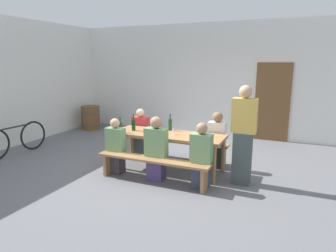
% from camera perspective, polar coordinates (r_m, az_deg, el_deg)
% --- Properties ---
extents(ground_plane, '(24.00, 24.00, 0.00)m').
position_cam_1_polar(ground_plane, '(6.04, -0.00, -8.37)').
color(ground_plane, slate).
extents(back_wall, '(14.00, 0.20, 3.20)m').
position_cam_1_polar(back_wall, '(8.86, 8.91, 8.70)').
color(back_wall, silver).
rests_on(back_wall, ground).
extents(side_wall, '(0.20, 7.14, 3.20)m').
position_cam_1_polar(side_wall, '(8.44, -28.54, 7.20)').
color(side_wall, silver).
rests_on(side_wall, ground).
extents(wooden_door, '(0.90, 0.06, 2.10)m').
position_cam_1_polar(wooden_door, '(8.50, 19.30, 4.29)').
color(wooden_door, brown).
rests_on(wooden_door, ground).
extents(tasting_table, '(2.21, 0.76, 0.75)m').
position_cam_1_polar(tasting_table, '(5.84, -0.00, -2.18)').
color(tasting_table, '#9E7247').
rests_on(tasting_table, ground).
extents(bench_near, '(2.11, 0.30, 0.45)m').
position_cam_1_polar(bench_near, '(5.34, -2.97, -7.12)').
color(bench_near, '#9E7247').
rests_on(bench_near, ground).
extents(bench_far, '(2.11, 0.30, 0.45)m').
position_cam_1_polar(bench_far, '(6.53, 2.41, -3.48)').
color(bench_far, '#9E7247').
rests_on(bench_far, ground).
extents(wine_bottle_0, '(0.07, 0.07, 0.33)m').
position_cam_1_polar(wine_bottle_0, '(6.07, 0.41, 0.32)').
color(wine_bottle_0, '#194723').
rests_on(wine_bottle_0, tasting_table).
extents(wine_bottle_1, '(0.08, 0.08, 0.33)m').
position_cam_1_polar(wine_bottle_1, '(6.09, -6.60, 0.26)').
color(wine_bottle_1, '#143319').
rests_on(wine_bottle_1, tasting_table).
extents(wine_bottle_2, '(0.07, 0.07, 0.30)m').
position_cam_1_polar(wine_bottle_2, '(5.97, -9.07, -0.17)').
color(wine_bottle_2, '#234C2D').
rests_on(wine_bottle_2, tasting_table).
extents(wine_glass_0, '(0.06, 0.06, 0.16)m').
position_cam_1_polar(wine_glass_0, '(5.37, 5.92, -1.45)').
color(wine_glass_0, silver).
rests_on(wine_glass_0, tasting_table).
extents(wine_glass_1, '(0.07, 0.07, 0.15)m').
position_cam_1_polar(wine_glass_1, '(5.71, 1.16, -0.62)').
color(wine_glass_1, silver).
rests_on(wine_glass_1, tasting_table).
extents(seated_guest_near_0, '(0.35, 0.24, 1.08)m').
position_cam_1_polar(seated_guest_near_0, '(5.84, -9.94, -4.06)').
color(seated_guest_near_0, '#3A343A').
rests_on(seated_guest_near_0, ground).
extents(seated_guest_near_1, '(0.40, 0.24, 1.18)m').
position_cam_1_polar(seated_guest_near_1, '(5.40, -2.28, -4.62)').
color(seated_guest_near_1, '#4C3C6F').
rests_on(seated_guest_near_1, ground).
extents(seated_guest_near_2, '(0.36, 0.24, 1.13)m').
position_cam_1_polar(seated_guest_near_2, '(5.11, 6.35, -5.95)').
color(seated_guest_near_2, '#3E455C').
rests_on(seated_guest_near_2, ground).
extents(seated_guest_far_0, '(0.37, 0.24, 1.11)m').
position_cam_1_polar(seated_guest_far_0, '(6.73, -5.23, -1.62)').
color(seated_guest_far_0, '#424D4D').
rests_on(seated_guest_far_0, ground).
extents(seated_guest_far_1, '(0.35, 0.24, 1.15)m').
position_cam_1_polar(seated_guest_far_1, '(6.09, 9.29, -2.87)').
color(seated_guest_far_1, '#313834').
rests_on(seated_guest_far_1, ground).
extents(standing_host, '(0.41, 0.24, 1.74)m').
position_cam_1_polar(standing_host, '(5.31, 14.16, -2.05)').
color(standing_host, '#424B4B').
rests_on(standing_host, ground).
extents(wine_barrel, '(0.61, 0.61, 0.75)m').
position_cam_1_polar(wine_barrel, '(9.82, -14.58, 1.57)').
color(wine_barrel, brown).
rests_on(wine_barrel, ground).
extents(parked_bicycle_0, '(0.20, 1.68, 0.90)m').
position_cam_1_polar(parked_bicycle_0, '(7.74, -27.25, -2.26)').
color(parked_bicycle_0, black).
rests_on(parked_bicycle_0, ground).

